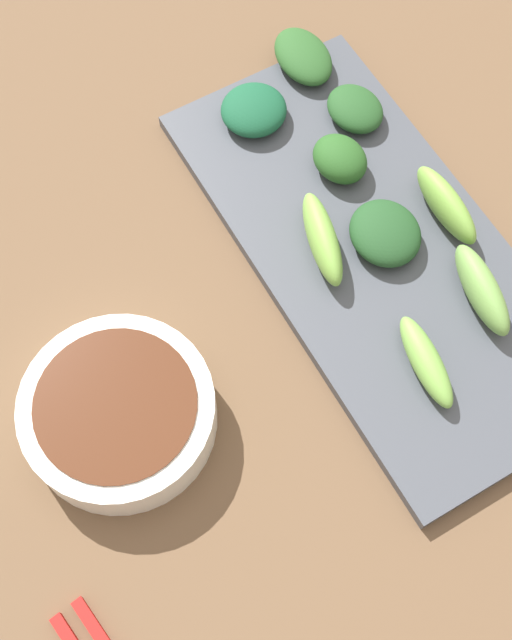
# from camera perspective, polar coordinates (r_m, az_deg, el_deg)

# --- Properties ---
(tabletop) EXTENTS (2.10, 2.10, 0.02)m
(tabletop) POSITION_cam_1_polar(r_m,az_deg,el_deg) (0.64, 1.45, -1.66)
(tabletop) COLOR brown
(tabletop) RESTS_ON ground
(sauce_bowl) EXTENTS (0.14, 0.14, 0.04)m
(sauce_bowl) POSITION_cam_1_polar(r_m,az_deg,el_deg) (0.60, -9.15, -6.54)
(sauce_bowl) COLOR white
(sauce_bowl) RESTS_ON tabletop
(serving_plate) EXTENTS (0.18, 0.39, 0.01)m
(serving_plate) POSITION_cam_1_polar(r_m,az_deg,el_deg) (0.67, 8.16, 4.70)
(serving_plate) COLOR #444952
(serving_plate) RESTS_ON tabletop
(broccoli_leafy_0) EXTENTS (0.07, 0.07, 0.02)m
(broccoli_leafy_0) POSITION_cam_1_polar(r_m,az_deg,el_deg) (0.72, -0.15, 14.11)
(broccoli_leafy_0) COLOR #175234
(broccoli_leafy_0) RESTS_ON serving_plate
(broccoli_leafy_1) EXTENTS (0.05, 0.05, 0.03)m
(broccoli_leafy_1) POSITION_cam_1_polar(r_m,az_deg,el_deg) (0.69, 5.73, 10.86)
(broccoli_leafy_1) COLOR #275722
(broccoli_leafy_1) RESTS_ON serving_plate
(broccoli_leafy_2) EXTENTS (0.05, 0.06, 0.02)m
(broccoli_leafy_2) POSITION_cam_1_polar(r_m,az_deg,el_deg) (0.72, 6.76, 14.08)
(broccoli_leafy_2) COLOR #234F23
(broccoli_leafy_2) RESTS_ON serving_plate
(broccoli_stalk_3) EXTENTS (0.02, 0.08, 0.03)m
(broccoli_stalk_3) POSITION_cam_1_polar(r_m,az_deg,el_deg) (0.67, 12.82, 7.65)
(broccoli_stalk_3) COLOR #76AB43
(broccoli_stalk_3) RESTS_ON serving_plate
(broccoli_leafy_4) EXTENTS (0.06, 0.07, 0.02)m
(broccoli_leafy_4) POSITION_cam_1_polar(r_m,az_deg,el_deg) (0.66, 8.78, 5.87)
(broccoli_leafy_4) COLOR #204923
(broccoli_leafy_4) RESTS_ON serving_plate
(broccoli_leafy_5) EXTENTS (0.05, 0.07, 0.02)m
(broccoli_leafy_5) POSITION_cam_1_polar(r_m,az_deg,el_deg) (0.76, 3.23, 17.47)
(broccoli_leafy_5) COLOR #295726
(broccoli_leafy_5) RESTS_ON serving_plate
(broccoli_stalk_6) EXTENTS (0.04, 0.09, 0.03)m
(broccoli_stalk_6) POSITION_cam_1_polar(r_m,az_deg,el_deg) (0.64, 4.54, 5.54)
(broccoli_stalk_6) COLOR #7AB247
(broccoli_stalk_6) RESTS_ON serving_plate
(broccoli_stalk_7) EXTENTS (0.04, 0.08, 0.03)m
(broccoli_stalk_7) POSITION_cam_1_polar(r_m,az_deg,el_deg) (0.65, 15.13, 2.02)
(broccoli_stalk_7) COLOR #70A24C
(broccoli_stalk_7) RESTS_ON serving_plate
(broccoli_stalk_8) EXTENTS (0.03, 0.08, 0.02)m
(broccoli_stalk_8) POSITION_cam_1_polar(r_m,az_deg,el_deg) (0.62, 11.50, -2.79)
(broccoli_stalk_8) COLOR #77AF49
(broccoli_stalk_8) RESTS_ON serving_plate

